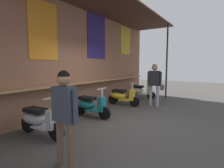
% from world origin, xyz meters
% --- Properties ---
extents(ground_plane, '(30.74, 30.74, 0.00)m').
position_xyz_m(ground_plane, '(0.00, 0.00, 0.00)').
color(ground_plane, '#474442').
extents(market_stall_facade, '(10.98, 2.25, 3.88)m').
position_xyz_m(market_stall_facade, '(-0.00, 1.90, 2.12)').
color(market_stall_facade, '#8C5B44').
rests_on(market_stall_facade, ground_plane).
extents(scooter_silver, '(0.48, 1.40, 0.97)m').
position_xyz_m(scooter_silver, '(-1.91, 1.08, 0.39)').
color(scooter_silver, '#B2B5BA').
rests_on(scooter_silver, ground_plane).
extents(scooter_teal, '(0.46, 1.40, 0.97)m').
position_xyz_m(scooter_teal, '(-0.05, 1.08, 0.39)').
color(scooter_teal, '#197075').
rests_on(scooter_teal, ground_plane).
extents(scooter_yellow, '(0.49, 1.40, 0.97)m').
position_xyz_m(scooter_yellow, '(1.99, 1.08, 0.39)').
color(scooter_yellow, gold).
rests_on(scooter_yellow, ground_plane).
extents(scooter_cream, '(0.46, 1.40, 0.97)m').
position_xyz_m(scooter_cream, '(3.84, 1.08, 0.39)').
color(scooter_cream, beige).
rests_on(scooter_cream, ground_plane).
extents(shopper_with_handbag, '(0.28, 0.67, 1.72)m').
position_xyz_m(shopper_with_handbag, '(2.52, -0.15, 1.06)').
color(shopper_with_handbag, '#999EA8').
rests_on(shopper_with_handbag, ground_plane).
extents(shopper_browsing, '(0.21, 0.55, 1.58)m').
position_xyz_m(shopper_browsing, '(-2.48, -0.48, 0.96)').
color(shopper_browsing, brown).
rests_on(shopper_browsing, ground_plane).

